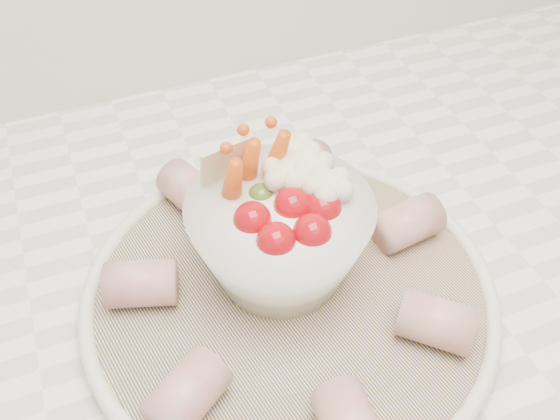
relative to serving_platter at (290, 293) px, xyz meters
name	(u,v)px	position (x,y,z in m)	size (l,w,h in m)	color
serving_platter	(290,293)	(0.00, 0.00, 0.00)	(0.38, 0.38, 0.02)	navy
veggie_bowl	(281,230)	(0.00, 0.02, 0.05)	(0.14, 0.14, 0.11)	white
cured_meat_rolls	(288,276)	(0.00, 0.00, 0.02)	(0.28, 0.30, 0.04)	#AA4E4D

